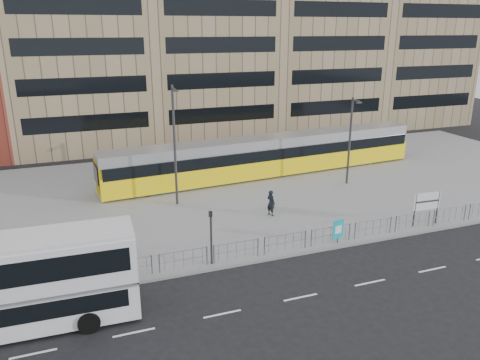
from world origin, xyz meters
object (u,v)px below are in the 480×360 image
object	(u,v)px
traffic_light_west	(211,231)
lamp_post_west	(175,142)
tram	(268,156)
station_sign	(427,203)
pedestrian	(271,203)
ad_panel	(338,230)
double_decker_bus	(7,283)
lamp_post_east	(350,137)

from	to	relation	value
traffic_light_west	lamp_post_west	xyz separation A→B (m)	(0.29, 9.61, 2.72)
tram	station_sign	size ratio (longest dim) A/B	13.11
lamp_post_west	traffic_light_west	bearing A→B (deg)	-91.72
pedestrian	traffic_light_west	bearing A→B (deg)	107.85
ad_panel	lamp_post_west	size ratio (longest dim) A/B	0.17
double_decker_bus	ad_panel	bearing A→B (deg)	9.56
tram	ad_panel	bearing A→B (deg)	-100.70
ad_panel	lamp_post_east	distance (m)	12.06
traffic_light_west	ad_panel	bearing A→B (deg)	-25.49
tram	lamp_post_west	world-z (taller)	lamp_post_west
lamp_post_west	lamp_post_east	xyz separation A→B (m)	(14.32, -0.19, -0.76)
traffic_light_west	lamp_post_west	distance (m)	9.99
station_sign	traffic_light_west	distance (m)	14.71
pedestrian	lamp_post_east	distance (m)	10.12
tram	pedestrian	distance (m)	9.43
station_sign	traffic_light_west	bearing A→B (deg)	-175.26
double_decker_bus	tram	size ratio (longest dim) A/B	0.37
double_decker_bus	tram	world-z (taller)	double_decker_bus
pedestrian	lamp_post_east	world-z (taller)	lamp_post_east
ad_panel	station_sign	bearing A→B (deg)	-7.89
ad_panel	pedestrian	world-z (taller)	pedestrian
station_sign	lamp_post_west	distance (m)	17.43
traffic_light_west	lamp_post_west	bearing A→B (deg)	63.53
double_decker_bus	traffic_light_west	xyz separation A→B (m)	(9.67, 2.50, -0.16)
lamp_post_west	lamp_post_east	distance (m)	14.34
station_sign	traffic_light_west	size ratio (longest dim) A/B	0.71
double_decker_bus	lamp_post_west	size ratio (longest dim) A/B	1.23
pedestrian	ad_panel	bearing A→B (deg)	175.99
tram	station_sign	xyz separation A→B (m)	(5.32, -13.71, -0.17)
traffic_light_west	lamp_post_east	distance (m)	17.49
tram	station_sign	bearing A→B (deg)	-73.37
double_decker_bus	station_sign	xyz separation A→B (m)	(24.37, 2.82, -0.60)
ad_panel	pedestrian	size ratio (longest dim) A/B	0.81
tram	lamp_post_west	size ratio (longest dim) A/B	3.36
pedestrian	traffic_light_west	size ratio (longest dim) A/B	0.58
lamp_post_west	ad_panel	bearing A→B (deg)	-52.03
station_sign	pedestrian	size ratio (longest dim) A/B	1.23
station_sign	lamp_post_west	world-z (taller)	lamp_post_west
double_decker_bus	ad_panel	size ratio (longest dim) A/B	7.25
tram	lamp_post_east	distance (m)	7.32
double_decker_bus	traffic_light_west	world-z (taller)	double_decker_bus
pedestrian	lamp_post_east	xyz separation A→B (m)	(8.74, 4.11, 3.03)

